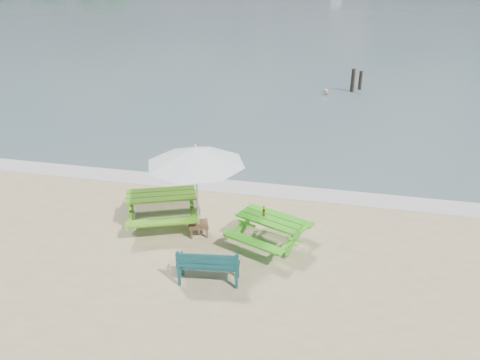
% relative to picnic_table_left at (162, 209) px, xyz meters
% --- Properties ---
extents(sea, '(300.00, 300.00, 0.00)m').
position_rel_picnic_table_left_xyz_m(sea, '(1.55, 82.86, -0.39)').
color(sea, slate).
rests_on(sea, ground).
extents(foam_strip, '(22.00, 0.90, 0.01)m').
position_rel_picnic_table_left_xyz_m(foam_strip, '(1.55, 2.46, -0.39)').
color(foam_strip, silver).
rests_on(foam_strip, ground).
extents(picnic_table_left, '(2.31, 2.42, 0.82)m').
position_rel_picnic_table_left_xyz_m(picnic_table_left, '(0.00, 0.00, 0.00)').
color(picnic_table_left, '#529B17').
rests_on(picnic_table_left, ground).
extents(picnic_table_right, '(2.03, 2.12, 0.72)m').
position_rel_picnic_table_left_xyz_m(picnic_table_right, '(2.84, -0.43, -0.05)').
color(picnic_table_right, green).
rests_on(picnic_table_right, ground).
extents(park_bench, '(1.32, 0.60, 0.78)m').
position_rel_picnic_table_left_xyz_m(park_bench, '(1.84, -2.10, -0.16)').
color(park_bench, '#103F43').
rests_on(park_bench, ground).
extents(side_table, '(0.60, 0.60, 0.30)m').
position_rel_picnic_table_left_xyz_m(side_table, '(1.07, -0.35, -0.24)').
color(side_table, brown).
rests_on(side_table, ground).
extents(patio_umbrella, '(3.00, 3.00, 2.30)m').
position_rel_picnic_table_left_xyz_m(patio_umbrella, '(1.07, -0.35, 1.69)').
color(patio_umbrella, silver).
rests_on(patio_umbrella, ground).
extents(beer_bottle, '(0.07, 0.07, 0.25)m').
position_rel_picnic_table_left_xyz_m(beer_bottle, '(2.68, -0.37, 0.41)').
color(beer_bottle, '#925B15').
rests_on(beer_bottle, picnic_table_right).
extents(swimmer, '(0.61, 0.43, 1.57)m').
position_rel_picnic_table_left_xyz_m(swimmer, '(3.36, 14.14, -0.85)').
color(swimmer, tan).
rests_on(swimmer, ground).
extents(mooring_pilings, '(0.58, 0.78, 1.40)m').
position_rel_picnic_table_left_xyz_m(mooring_pilings, '(4.83, 15.31, 0.06)').
color(mooring_pilings, black).
rests_on(mooring_pilings, ground).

